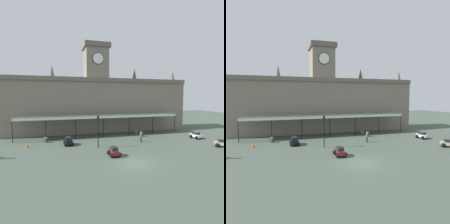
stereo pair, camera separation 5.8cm
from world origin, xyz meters
The scene contains 13 objects.
ground_plane centered at (0.00, 0.00, 0.00)m, with size 140.00×140.00×0.00m, color #435044.
station_building centered at (0.00, 21.83, 6.37)m, with size 40.91×6.57×18.98m.
entrance_canopy centered at (0.00, 16.32, 3.94)m, with size 31.49×3.26×4.10m.
car_beige_sedan centered at (15.49, 2.82, 0.50)m, with size 2.25×2.14×1.19m.
car_maroon_sedan centered at (-1.59, 3.39, 0.50)m, with size 1.53×2.05×1.19m.
car_white_sedan centered at (15.88, 8.86, 0.50)m, with size 1.67×2.14×1.19m.
car_black_estate centered at (-6.84, 10.76, 0.56)m, with size 1.57×2.27×1.27m.
pedestrian_near_entrance centered at (5.01, 9.20, 0.91)m, with size 0.34×0.39×1.67m.
victorian_lamppost centered at (-2.68, 7.80, 3.06)m, with size 0.30×0.30×4.93m.
traffic_cone centered at (-12.94, 11.09, 0.36)m, with size 0.40×0.40×0.73m, color orange.
planter_near_kerb centered at (6.57, 14.76, 0.49)m, with size 0.60×0.60×0.96m.
planter_by_canopy centered at (-10.30, 13.54, 0.49)m, with size 0.60×0.60×0.96m.
planter_forecourt_centre centered at (7.09, 13.29, 0.49)m, with size 0.60×0.60×0.96m.
Camera 2 is at (-8.69, -19.49, 7.64)m, focal length 30.36 mm.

